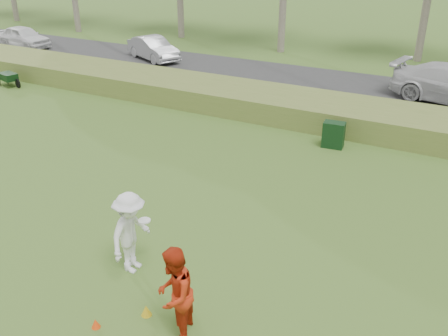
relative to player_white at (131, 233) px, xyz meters
The scene contains 11 objects.
ground 1.35m from the player_white, 50.71° to the right, with size 120.00×120.00×0.00m, color #3A6120.
reed_strip 11.30m from the player_white, 86.99° to the left, with size 80.00×3.00×0.90m, color #5A702C.
park_road 16.31m from the player_white, 87.92° to the left, with size 80.00×6.00×0.06m, color #2D2D2D.
player_white is the anchor object (origin of this frame).
player_red 2.34m from the player_white, 33.05° to the right, with size 0.94×0.73×1.94m, color red.
cone_orange 2.10m from the player_white, 75.67° to the right, with size 0.18×0.18×0.20m, color #FF450D.
cone_yellow 1.80m from the player_white, 44.01° to the right, with size 0.22×0.22×0.24m, color gold.
utility_cabinet 9.22m from the player_white, 77.87° to the left, with size 0.74×0.46×0.93m, color black.
wheelbarrow 16.89m from the player_white, 147.99° to the left, with size 1.37×0.84×0.65m.
car_left 25.66m from the player_white, 142.82° to the left, with size 1.58×3.94×1.34m, color white.
car_mid 20.03m from the player_white, 123.80° to the left, with size 1.38×3.95×1.30m, color silver.
Camera 1 is at (5.55, -6.51, 7.03)m, focal length 40.00 mm.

